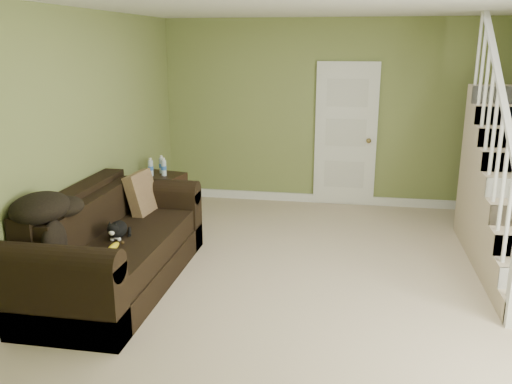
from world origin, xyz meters
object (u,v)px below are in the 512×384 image
at_px(side_table, 160,198).
at_px(cat, 117,230).
at_px(banana, 113,247).
at_px(sofa, 113,250).

relative_size(side_table, cat, 2.00).
height_order(side_table, banana, side_table).
bearing_deg(side_table, banana, -80.29).
height_order(sofa, cat, sofa).
bearing_deg(cat, banana, -80.22).
xyz_separation_m(side_table, banana, (0.38, -2.23, 0.21)).
bearing_deg(banana, cat, 108.66).
bearing_deg(side_table, cat, -81.54).
distance_m(sofa, cat, 0.26).
bearing_deg(banana, sofa, 117.89).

